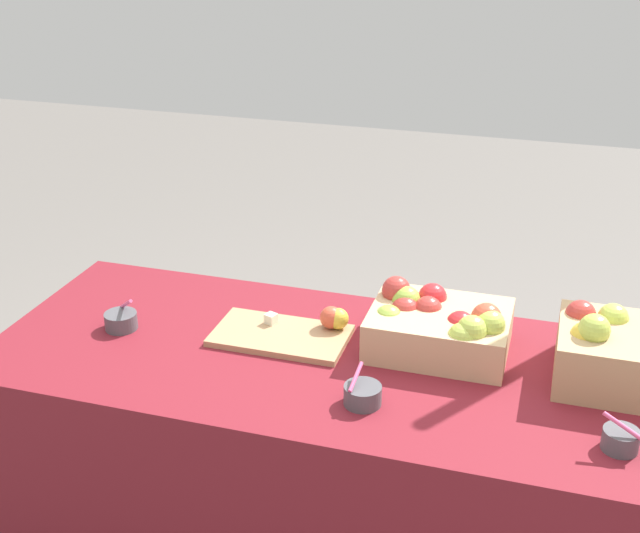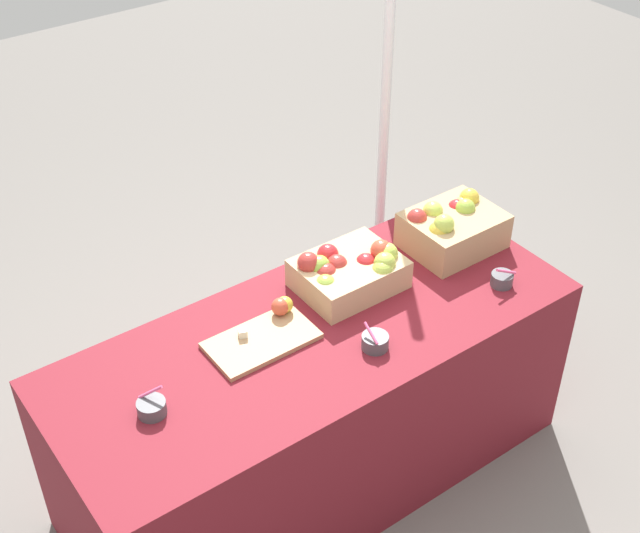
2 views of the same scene
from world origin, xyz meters
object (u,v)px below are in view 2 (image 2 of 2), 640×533
object	(u,v)px
sample_bowl_mid	(502,279)
sample_bowl_near	(375,342)
cutting_board_front	(267,331)
tent_pole	(384,125)
sample_bowl_far	(152,407)
apple_crate_middle	(349,271)
apple_crate_left	(452,226)

from	to	relation	value
sample_bowl_mid	sample_bowl_near	bearing A→B (deg)	179.25
cutting_board_front	tent_pole	bearing A→B (deg)	31.40
cutting_board_front	sample_bowl_far	bearing A→B (deg)	-169.01
cutting_board_front	sample_bowl_mid	bearing A→B (deg)	-17.60
apple_crate_middle	sample_bowl_near	world-z (taller)	apple_crate_middle
apple_crate_middle	sample_bowl_mid	distance (m)	0.57
apple_crate_middle	cutting_board_front	size ratio (longest dim) A/B	0.99
cutting_board_front	sample_bowl_mid	xyz separation A→B (m)	(0.86, -0.27, 0.01)
cutting_board_front	sample_bowl_near	bearing A→B (deg)	-45.04
sample_bowl_near	sample_bowl_mid	xyz separation A→B (m)	(0.59, -0.01, 0.00)
cutting_board_front	sample_bowl_mid	world-z (taller)	sample_bowl_mid
apple_crate_middle	cutting_board_front	world-z (taller)	apple_crate_middle
tent_pole	apple_crate_middle	bearing A→B (deg)	-137.58
sample_bowl_mid	sample_bowl_far	distance (m)	1.36
sample_bowl_near	sample_bowl_mid	size ratio (longest dim) A/B	0.97
apple_crate_left	sample_bowl_near	world-z (taller)	apple_crate_left
apple_crate_left	cutting_board_front	distance (m)	0.89
sample_bowl_far	apple_crate_middle	bearing A→B (deg)	9.37
sample_bowl_near	sample_bowl_far	xyz separation A→B (m)	(-0.75, 0.17, -0.00)
tent_pole	sample_bowl_mid	bearing A→B (deg)	-100.19
apple_crate_middle	sample_bowl_far	xyz separation A→B (m)	(-0.88, -0.15, -0.05)
apple_crate_left	apple_crate_middle	world-z (taller)	apple_crate_left
sample_bowl_mid	sample_bowl_far	bearing A→B (deg)	172.47
apple_crate_left	sample_bowl_near	bearing A→B (deg)	-154.66
sample_bowl_mid	apple_crate_left	bearing A→B (deg)	85.53
apple_crate_middle	sample_bowl_near	bearing A→B (deg)	-112.42
apple_crate_middle	sample_bowl_far	world-z (taller)	apple_crate_middle
sample_bowl_near	apple_crate_middle	bearing A→B (deg)	67.58
sample_bowl_mid	apple_crate_middle	bearing A→B (deg)	145.16
sample_bowl_mid	sample_bowl_far	xyz separation A→B (m)	(-1.35, 0.18, -0.00)
sample_bowl_mid	tent_pole	size ratio (longest dim) A/B	0.05
apple_crate_middle	tent_pole	xyz separation A→B (m)	(0.63, 0.57, 0.16)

